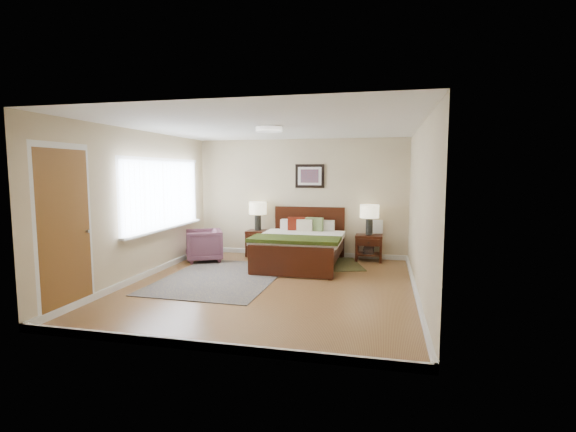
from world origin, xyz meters
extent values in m
plane|color=olive|center=(0.00, 0.00, 0.00)|extent=(5.00, 5.00, 0.00)
cube|color=beige|center=(0.00, 2.50, 1.25)|extent=(4.50, 0.04, 2.50)
cube|color=beige|center=(0.00, -2.50, 1.25)|extent=(4.50, 0.04, 2.50)
cube|color=beige|center=(-2.25, 0.00, 1.25)|extent=(0.04, 5.00, 2.50)
cube|color=beige|center=(2.25, 0.00, 1.25)|extent=(0.04, 5.00, 2.50)
cube|color=white|center=(0.00, 0.00, 2.50)|extent=(4.50, 5.00, 0.02)
cube|color=silver|center=(-2.23, 0.70, 1.40)|extent=(0.02, 2.72, 1.32)
cube|color=silver|center=(-2.21, 0.70, 1.40)|extent=(0.01, 2.60, 1.20)
cube|color=silver|center=(-2.18, 0.70, 0.77)|extent=(0.10, 2.72, 0.04)
cube|color=silver|center=(-2.23, -1.75, 1.09)|extent=(0.01, 1.00, 2.18)
cube|color=brown|center=(-2.23, -1.75, 1.05)|extent=(0.01, 0.90, 2.10)
cylinder|color=#999999|center=(-2.20, -1.37, 1.00)|extent=(0.04, 0.04, 0.04)
cylinder|color=white|center=(0.00, 0.00, 2.46)|extent=(0.40, 0.40, 0.07)
cylinder|color=beige|center=(0.00, 0.00, 2.50)|extent=(0.44, 0.44, 0.01)
cube|color=#341607|center=(0.20, 2.46, 0.54)|extent=(1.50, 0.06, 1.05)
cube|color=#341607|center=(0.20, 0.57, 0.28)|extent=(1.50, 0.06, 0.52)
cube|color=#341607|center=(-0.51, 1.52, 0.30)|extent=(0.06, 1.87, 0.17)
cube|color=#341607|center=(0.91, 1.52, 0.30)|extent=(0.06, 1.87, 0.17)
cube|color=silver|center=(0.20, 1.52, 0.42)|extent=(1.40, 1.85, 0.21)
cube|color=silver|center=(0.20, 1.42, 0.56)|extent=(1.58, 1.62, 0.09)
cube|color=#23350F|center=(0.20, 0.93, 0.61)|extent=(1.62, 0.70, 0.07)
cube|color=silver|center=(-0.13, 2.22, 0.69)|extent=(0.47, 0.18, 0.24)
cube|color=silver|center=(0.53, 2.22, 0.69)|extent=(0.47, 0.18, 0.24)
cube|color=#57150A|center=(0.00, 2.10, 0.73)|extent=(0.37, 0.17, 0.30)
cube|color=olive|center=(0.37, 2.10, 0.73)|extent=(0.36, 0.16, 0.30)
cube|color=beige|center=(0.18, 2.02, 0.71)|extent=(0.32, 0.13, 0.26)
cube|color=black|center=(0.20, 2.48, 1.72)|extent=(0.62, 0.03, 0.50)
cube|color=silver|center=(0.20, 2.46, 1.72)|extent=(0.50, 0.01, 0.38)
cube|color=#A52D23|center=(0.20, 2.44, 1.72)|extent=(0.38, 0.01, 0.28)
cube|color=#341607|center=(-0.89, 2.27, 0.53)|extent=(0.46, 0.42, 0.05)
cube|color=#341607|center=(-1.09, 2.09, 0.25)|extent=(0.05, 0.05, 0.51)
cube|color=#341607|center=(-0.69, 2.09, 0.25)|extent=(0.05, 0.05, 0.51)
cube|color=#341607|center=(-1.09, 2.45, 0.25)|extent=(0.05, 0.05, 0.51)
cube|color=#341607|center=(-0.69, 2.45, 0.25)|extent=(0.05, 0.05, 0.51)
cube|color=#341607|center=(-0.89, 2.08, 0.43)|extent=(0.40, 0.03, 0.14)
cube|color=#341607|center=(1.47, 2.27, 0.51)|extent=(0.54, 0.40, 0.05)
cube|color=#341607|center=(1.23, 2.10, 0.24)|extent=(0.05, 0.05, 0.49)
cube|color=#341607|center=(1.70, 2.10, 0.24)|extent=(0.05, 0.05, 0.49)
cube|color=#341607|center=(1.23, 2.44, 0.24)|extent=(0.05, 0.05, 0.49)
cube|color=#341607|center=(1.70, 2.44, 0.24)|extent=(0.05, 0.05, 0.49)
cube|color=#341607|center=(1.47, 2.08, 0.41)|extent=(0.48, 0.03, 0.14)
cube|color=#341607|center=(1.47, 2.27, 0.14)|extent=(0.48, 0.34, 0.03)
cube|color=black|center=(1.47, 2.27, 0.17)|extent=(0.20, 0.25, 0.03)
cube|color=black|center=(1.47, 2.27, 0.20)|extent=(0.20, 0.25, 0.03)
cube|color=black|center=(1.47, 2.27, 0.24)|extent=(0.20, 0.25, 0.03)
cube|color=black|center=(1.47, 2.27, 0.28)|extent=(0.20, 0.25, 0.03)
cube|color=black|center=(1.47, 2.27, 0.31)|extent=(0.20, 0.25, 0.03)
cube|color=black|center=(1.47, 2.27, 0.34)|extent=(0.20, 0.25, 0.03)
cylinder|color=black|center=(-0.89, 2.27, 0.72)|extent=(0.14, 0.14, 0.32)
cylinder|color=black|center=(-0.89, 2.27, 0.90)|extent=(0.02, 0.02, 0.06)
cylinder|color=#FCEEC0|center=(-0.89, 2.27, 1.04)|extent=(0.38, 0.38, 0.26)
cylinder|color=black|center=(1.47, 2.27, 0.70)|extent=(0.14, 0.14, 0.32)
cylinder|color=black|center=(1.47, 2.27, 0.88)|extent=(0.02, 0.02, 0.06)
cylinder|color=#FCEEC0|center=(1.47, 2.27, 1.02)|extent=(0.38, 0.38, 0.26)
imported|color=#5C3241|center=(-1.80, 1.49, 0.32)|extent=(0.95, 0.94, 0.65)
cube|color=#0C183E|center=(-0.95, 0.29, 0.01)|extent=(1.91, 2.67, 0.01)
cube|color=black|center=(0.90, 1.80, 0.01)|extent=(1.15, 1.42, 0.01)
camera|label=1|loc=(1.73, -6.25, 1.81)|focal=26.00mm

